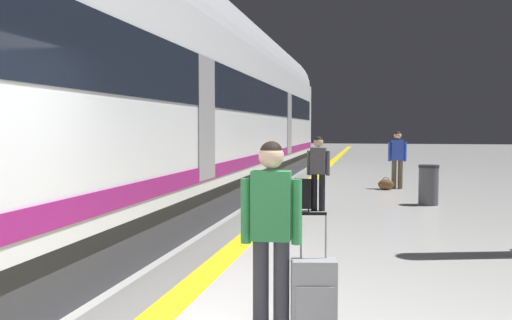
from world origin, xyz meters
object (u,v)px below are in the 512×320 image
traveller_foreground (271,223)px  waste_bin (429,185)px  rolling_suitcase_foreground (314,294)px  passenger_near (318,168)px  high_speed_train (200,97)px  suitcase_near (302,194)px  duffel_bag_mid (386,184)px  passenger_mid (397,155)px

traveller_foreground → waste_bin: (2.11, 8.54, -0.49)m
rolling_suitcase_foreground → passenger_near: bearing=95.0°
high_speed_train → suitcase_near: (2.71, -1.50, -2.14)m
duffel_bag_mid → waste_bin: bearing=-73.9°
passenger_near → suitcase_near: 0.64m
high_speed_train → passenger_mid: high_speed_train is taller
high_speed_train → passenger_near: (3.03, -1.40, -1.59)m
rolling_suitcase_foreground → passenger_mid: (1.22, 11.78, 0.61)m
rolling_suitcase_foreground → waste_bin: rolling_suitcase_foreground is taller
high_speed_train → suitcase_near: high_speed_train is taller
passenger_mid → high_speed_train: bearing=-145.7°
suitcase_near → duffel_bag_mid: suitcase_near is taller
rolling_suitcase_foreground → duffel_bag_mid: bearing=85.5°
passenger_near → suitcase_near: bearing=-162.1°
passenger_near → passenger_mid: 5.06m
high_speed_train → traveller_foreground: (3.29, -8.54, -1.55)m
suitcase_near → passenger_mid: bearing=65.9°
rolling_suitcase_foreground → passenger_near: (-0.61, 7.06, 0.56)m
high_speed_train → passenger_near: bearing=-24.8°
high_speed_train → suitcase_near: size_ratio=41.29×
waste_bin → duffel_bag_mid: bearing=106.1°
traveller_foreground → duffel_bag_mid: traveller_foreground is taller
passenger_near → duffel_bag_mid: passenger_near is taller
passenger_near → traveller_foreground: bearing=-87.9°
traveller_foreground → duffel_bag_mid: (1.25, 11.52, -0.80)m
suitcase_near → duffel_bag_mid: size_ratio=1.54×
traveller_foreground → passenger_mid: (1.57, 11.86, 0.01)m
suitcase_near → passenger_near: bearing=17.9°
passenger_near → rolling_suitcase_foreground: bearing=-85.0°
waste_bin → high_speed_train: bearing=-180.0°
high_speed_train → waste_bin: bearing=0.0°
high_speed_train → suitcase_near: bearing=-29.0°
suitcase_near → waste_bin: 3.09m
rolling_suitcase_foreground → suitcase_near: rolling_suitcase_foreground is taller
passenger_near → duffel_bag_mid: bearing=70.9°
rolling_suitcase_foreground → duffel_bag_mid: rolling_suitcase_foreground is taller
waste_bin → traveller_foreground: bearing=-103.9°
duffel_bag_mid → waste_bin: 3.12m
rolling_suitcase_foreground → passenger_near: passenger_near is taller
passenger_mid → duffel_bag_mid: size_ratio=3.78×
traveller_foreground → waste_bin: traveller_foreground is taller
passenger_near → waste_bin: passenger_near is taller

